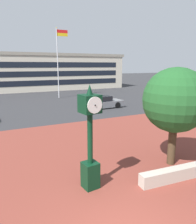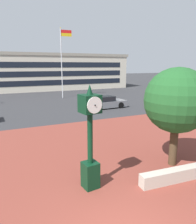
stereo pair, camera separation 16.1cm
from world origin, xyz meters
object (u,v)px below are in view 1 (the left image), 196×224
at_px(street_clock, 90,140).
at_px(plaza_tree, 176,101).
at_px(flagpole_primary, 58,58).
at_px(civic_building, 40,71).
at_px(car_street_mid, 102,103).

height_order(street_clock, plaza_tree, plaza_tree).
relative_size(street_clock, flagpole_primary, 0.41).
distance_m(street_clock, civic_building, 36.80).
distance_m(street_clock, plaza_tree, 4.41).
bearing_deg(street_clock, plaza_tree, -3.59).
distance_m(street_clock, flagpole_primary, 23.25).
xyz_separation_m(plaza_tree, car_street_mid, (3.07, 13.04, -2.31)).
relative_size(flagpole_primary, civic_building, 0.30).
bearing_deg(car_street_mid, civic_building, -179.33).
bearing_deg(civic_building, plaza_tree, -92.37).
bearing_deg(car_street_mid, street_clock, -32.17).
relative_size(car_street_mid, flagpole_primary, 0.48).
relative_size(street_clock, plaza_tree, 0.87).
height_order(street_clock, civic_building, civic_building).
xyz_separation_m(plaza_tree, civic_building, (1.49, 36.06, 0.39)).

